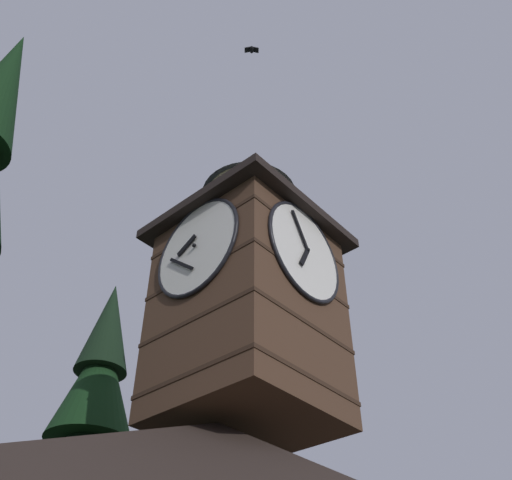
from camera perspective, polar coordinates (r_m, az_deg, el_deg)
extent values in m
cube|color=#4C3323|center=(14.31, -0.80, -8.20)|extent=(3.54, 3.54, 5.12)
cube|color=#352318|center=(13.41, -0.88, -15.33)|extent=(3.58, 3.58, 0.10)
cube|color=#352318|center=(13.98, -0.82, -10.54)|extent=(3.58, 3.58, 0.10)
cube|color=#352318|center=(14.64, -0.78, -6.15)|extent=(3.58, 3.58, 0.10)
cube|color=#352318|center=(15.38, -0.74, -2.16)|extent=(3.58, 3.58, 0.10)
cylinder|color=white|center=(14.12, 4.69, -1.14)|extent=(2.58, 0.10, 2.58)
torus|color=black|center=(14.11, 4.76, -1.10)|extent=(2.68, 0.10, 2.68)
cube|color=black|center=(13.81, 4.71, -1.64)|extent=(0.40, 0.04, 0.63)
cube|color=black|center=(14.21, 4.27, 0.97)|extent=(0.59, 0.04, 0.96)
sphere|color=black|center=(14.07, 5.04, -0.96)|extent=(0.10, 0.10, 0.10)
cylinder|color=white|center=(14.02, -5.67, -0.73)|extent=(0.10, 2.58, 2.58)
torus|color=black|center=(14.01, -5.75, -0.69)|extent=(0.10, 2.68, 2.68)
cube|color=black|center=(14.23, -6.72, -0.52)|extent=(0.04, 0.62, 0.42)
cube|color=black|center=(14.01, -7.22, -2.30)|extent=(0.04, 0.87, 0.74)
sphere|color=black|center=(13.96, -6.00, -0.52)|extent=(0.10, 0.10, 0.10)
cube|color=black|center=(15.87, -0.71, 0.11)|extent=(4.24, 4.24, 0.25)
cylinder|color=#D1BC84|center=(16.43, -0.69, 2.42)|extent=(2.39, 2.39, 1.46)
cylinder|color=#2D2319|center=(16.07, -0.70, 0.96)|extent=(2.45, 2.45, 0.10)
cylinder|color=#2D2319|center=(16.31, -0.69, 1.94)|extent=(2.45, 2.45, 0.10)
cylinder|color=#2D2319|center=(16.55, -0.69, 2.89)|extent=(2.45, 2.45, 0.10)
cylinder|color=#2D2319|center=(16.80, -0.68, 3.81)|extent=(2.45, 2.45, 0.10)
cone|color=#424C5B|center=(17.31, -0.66, 5.58)|extent=(2.69, 2.69, 1.10)
sphere|color=#424C5B|center=(17.78, -0.64, 7.06)|extent=(0.16, 0.16, 0.16)
cone|color=black|center=(19.24, -16.23, -19.45)|extent=(3.57, 3.57, 3.58)
cone|color=#133216|center=(20.12, -15.00, -13.13)|extent=(2.65, 2.65, 3.81)
cone|color=black|center=(21.07, -14.07, -8.11)|extent=(1.73, 1.73, 3.43)
cone|color=black|center=(20.11, -23.39, 13.43)|extent=(1.99, 1.99, 5.54)
sphere|color=silver|center=(44.63, -22.39, -20.07)|extent=(1.47, 1.47, 1.47)
ellipsoid|color=black|center=(20.68, -0.43, 17.91)|extent=(0.30, 0.29, 0.15)
cube|color=black|center=(20.68, -0.08, 17.90)|extent=(0.30, 0.30, 0.10)
cube|color=black|center=(20.68, -0.77, 17.91)|extent=(0.30, 0.30, 0.10)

